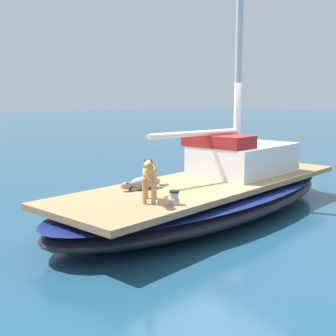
{
  "coord_description": "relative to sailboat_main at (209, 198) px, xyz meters",
  "views": [
    {
      "loc": [
        5.88,
        -5.71,
        2.23
      ],
      "look_at": [
        0.0,
        -1.0,
        1.01
      ],
      "focal_mm": 47.06,
      "sensor_mm": 36.0,
      "label": 1
    }
  ],
  "objects": [
    {
      "name": "ground_plane",
      "position": [
        0.0,
        0.0,
        -0.34
      ],
      "size": [
        120.0,
        120.0,
        0.0
      ],
      "primitive_type": "plane",
      "color": "navy"
    },
    {
      "name": "dog_grey",
      "position": [
        -0.18,
        -1.4,
        0.43
      ],
      "size": [
        0.31,
        0.95,
        0.22
      ],
      "color": "gray",
      "rests_on": "sailboat_main"
    },
    {
      "name": "deck_winch",
      "position": [
        1.0,
        -1.68,
        0.42
      ],
      "size": [
        0.16,
        0.16,
        0.21
      ],
      "color": "#B7B7BC",
      "rests_on": "sailboat_main"
    },
    {
      "name": "cabin_house",
      "position": [
        -0.19,
        1.1,
        0.67
      ],
      "size": [
        1.73,
        2.42,
        0.84
      ],
      "color": "silver",
      "rests_on": "sailboat_main"
    },
    {
      "name": "sailboat_main",
      "position": [
        0.0,
        0.0,
        0.0
      ],
      "size": [
        3.64,
        7.55,
        0.66
      ],
      "color": "black",
      "rests_on": "ground"
    },
    {
      "name": "mast_main",
      "position": [
        -0.14,
        0.72,
        3.05
      ],
      "size": [
        0.14,
        2.27,
        6.12
      ],
      "color": "silver",
      "rests_on": "sailboat_main"
    },
    {
      "name": "dog_tan",
      "position": [
        0.64,
        -1.87,
        0.75
      ],
      "size": [
        0.78,
        0.66,
        0.7
      ],
      "color": "tan",
      "rests_on": "sailboat_main"
    }
  ]
}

